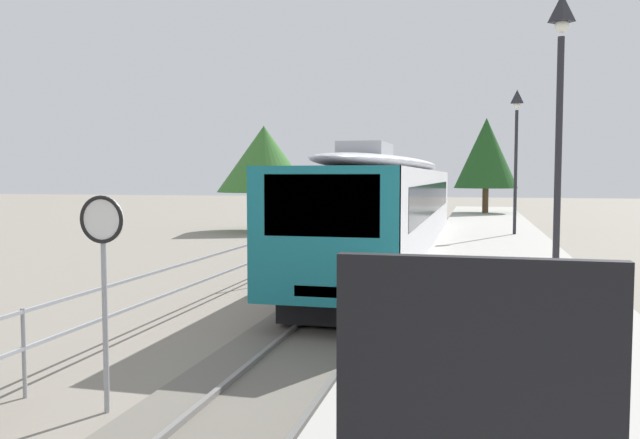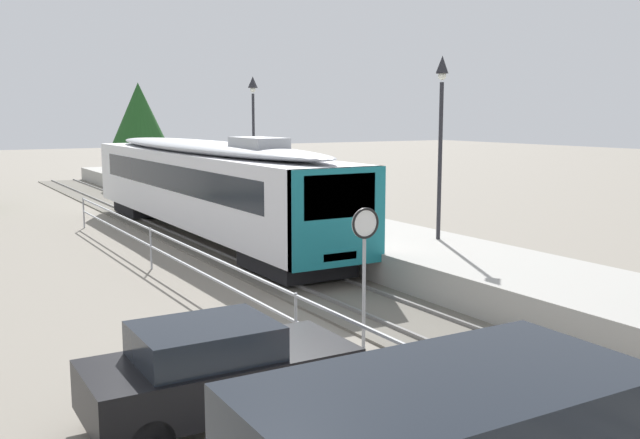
{
  "view_description": "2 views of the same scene",
  "coord_description": "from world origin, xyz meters",
  "px_view_note": "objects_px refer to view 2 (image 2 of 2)",
  "views": [
    {
      "loc": [
        2.69,
        4.61,
        3.04
      ],
      "look_at": [
        -1.0,
        19.68,
        2.0
      ],
      "focal_mm": 35.86,
      "sensor_mm": 36.0,
      "label": 1
    },
    {
      "loc": [
        -9.46,
        0.69,
        4.56
      ],
      "look_at": [
        0.0,
        16.68,
        1.8
      ],
      "focal_mm": 39.56,
      "sensor_mm": 36.0,
      "label": 2
    }
  ],
  "objects_px": {
    "commuter_train": "(204,182)",
    "speed_limit_sign": "(365,242)",
    "platform_lamp_mid_platform": "(441,113)",
    "platform_lamp_far_end": "(253,114)",
    "parked_hatchback_black": "(218,370)"
  },
  "relations": [
    {
      "from": "platform_lamp_mid_platform",
      "to": "parked_hatchback_black",
      "type": "distance_m",
      "value": 12.38
    },
    {
      "from": "commuter_train",
      "to": "platform_lamp_mid_platform",
      "type": "relative_size",
      "value": 3.53
    },
    {
      "from": "commuter_train",
      "to": "parked_hatchback_black",
      "type": "xyz_separation_m",
      "value": [
        -5.66,
        -14.9,
        -1.35
      ]
    },
    {
      "from": "parked_hatchback_black",
      "to": "platform_lamp_far_end",
      "type": "bearing_deg",
      "value": 63.23
    },
    {
      "from": "parked_hatchback_black",
      "to": "speed_limit_sign",
      "type": "bearing_deg",
      "value": 23.68
    },
    {
      "from": "commuter_train",
      "to": "speed_limit_sign",
      "type": "bearing_deg",
      "value": -98.16
    },
    {
      "from": "speed_limit_sign",
      "to": "parked_hatchback_black",
      "type": "bearing_deg",
      "value": -156.32
    },
    {
      "from": "commuter_train",
      "to": "platform_lamp_mid_platform",
      "type": "bearing_deg",
      "value": -63.75
    },
    {
      "from": "commuter_train",
      "to": "platform_lamp_mid_platform",
      "type": "distance_m",
      "value": 9.6
    },
    {
      "from": "platform_lamp_mid_platform",
      "to": "speed_limit_sign",
      "type": "relative_size",
      "value": 1.91
    },
    {
      "from": "platform_lamp_mid_platform",
      "to": "platform_lamp_far_end",
      "type": "bearing_deg",
      "value": 90.0
    },
    {
      "from": "commuter_train",
      "to": "platform_lamp_far_end",
      "type": "xyz_separation_m",
      "value": [
        4.1,
        4.44,
        2.48
      ]
    },
    {
      "from": "platform_lamp_mid_platform",
      "to": "platform_lamp_far_end",
      "type": "distance_m",
      "value": 12.76
    },
    {
      "from": "commuter_train",
      "to": "parked_hatchback_black",
      "type": "bearing_deg",
      "value": -110.79
    },
    {
      "from": "speed_limit_sign",
      "to": "parked_hatchback_black",
      "type": "xyz_separation_m",
      "value": [
        -3.76,
        -1.65,
        -1.33
      ]
    }
  ]
}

